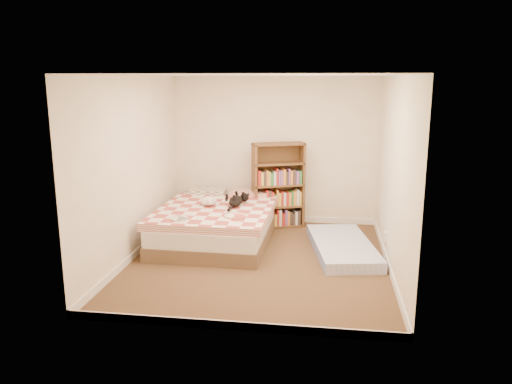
# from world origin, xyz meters

# --- Properties ---
(room) EXTENTS (3.51, 4.01, 2.51)m
(room) POSITION_xyz_m (0.00, 0.00, 1.20)
(room) COLOR #4C3720
(room) RESTS_ON ground
(bed) EXTENTS (1.72, 2.32, 0.61)m
(bed) POSITION_xyz_m (-0.76, 0.83, 0.28)
(bed) COLOR brown
(bed) RESTS_ON room
(bookshelf) EXTENTS (0.96, 0.58, 1.43)m
(bookshelf) POSITION_xyz_m (0.10, 1.69, 0.53)
(bookshelf) COLOR #4F351B
(bookshelf) RESTS_ON room
(floor_mattress) EXTENTS (1.09, 1.88, 0.16)m
(floor_mattress) POSITION_xyz_m (1.15, 0.50, 0.08)
(floor_mattress) COLOR #778BC6
(floor_mattress) RESTS_ON room
(black_cat) EXTENTS (0.37, 0.74, 0.17)m
(black_cat) POSITION_xyz_m (-0.47, 0.89, 0.62)
(black_cat) COLOR black
(black_cat) RESTS_ON bed
(white_dog) EXTENTS (0.33, 0.35, 0.14)m
(white_dog) POSITION_xyz_m (-0.89, 0.81, 0.62)
(white_dog) COLOR white
(white_dog) RESTS_ON bed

